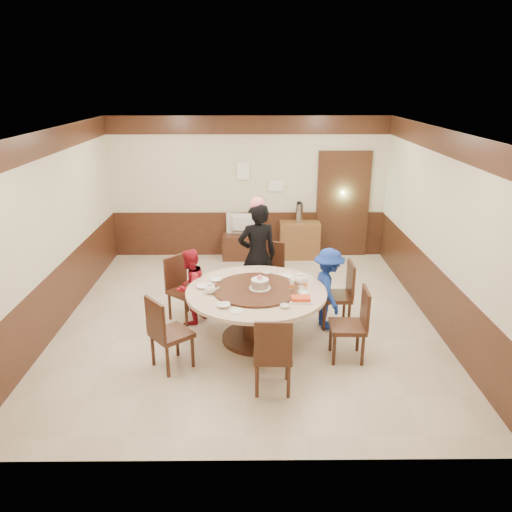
{
  "coord_description": "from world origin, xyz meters",
  "views": [
    {
      "loc": [
        0.06,
        -6.85,
        3.43
      ],
      "look_at": [
        0.12,
        -0.24,
        1.1
      ],
      "focal_mm": 35.0,
      "sensor_mm": 36.0,
      "label": 1
    }
  ],
  "objects_px": {
    "person_standing": "(257,256)",
    "birthday_cake": "(260,284)",
    "person_blue": "(328,289)",
    "person_red": "(190,287)",
    "tv_stand": "(244,246)",
    "television": "(244,225)",
    "thermos": "(299,213)",
    "side_cabinet": "(299,240)",
    "banquet_table": "(256,305)",
    "shrimp_platter": "(301,299)"
  },
  "relations": [
    {
      "from": "television",
      "to": "thermos",
      "type": "relative_size",
      "value": 1.93
    },
    {
      "from": "banquet_table",
      "to": "shrimp_platter",
      "type": "height_order",
      "value": "shrimp_platter"
    },
    {
      "from": "person_standing",
      "to": "tv_stand",
      "type": "relative_size",
      "value": 1.99
    },
    {
      "from": "person_standing",
      "to": "birthday_cake",
      "type": "distance_m",
      "value": 1.13
    },
    {
      "from": "birthday_cake",
      "to": "person_blue",
      "type": "bearing_deg",
      "value": 21.12
    },
    {
      "from": "banquet_table",
      "to": "person_red",
      "type": "bearing_deg",
      "value": 150.03
    },
    {
      "from": "person_standing",
      "to": "television",
      "type": "relative_size",
      "value": 2.31
    },
    {
      "from": "person_standing",
      "to": "television",
      "type": "distance_m",
      "value": 2.29
    },
    {
      "from": "person_standing",
      "to": "tv_stand",
      "type": "xyz_separation_m",
      "value": [
        -0.25,
        2.27,
        -0.6
      ]
    },
    {
      "from": "banquet_table",
      "to": "side_cabinet",
      "type": "distance_m",
      "value": 3.54
    },
    {
      "from": "television",
      "to": "thermos",
      "type": "distance_m",
      "value": 1.13
    },
    {
      "from": "banquet_table",
      "to": "birthday_cake",
      "type": "distance_m",
      "value": 0.32
    },
    {
      "from": "television",
      "to": "side_cabinet",
      "type": "xyz_separation_m",
      "value": [
        1.13,
        0.03,
        -0.34
      ]
    },
    {
      "from": "birthday_cake",
      "to": "shrimp_platter",
      "type": "bearing_deg",
      "value": -34.5
    },
    {
      "from": "person_blue",
      "to": "birthday_cake",
      "type": "height_order",
      "value": "person_blue"
    },
    {
      "from": "person_red",
      "to": "birthday_cake",
      "type": "relative_size",
      "value": 3.91
    },
    {
      "from": "banquet_table",
      "to": "thermos",
      "type": "xyz_separation_m",
      "value": [
        0.89,
        3.42,
        0.41
      ]
    },
    {
      "from": "person_red",
      "to": "thermos",
      "type": "bearing_deg",
      "value": 177.65
    },
    {
      "from": "banquet_table",
      "to": "person_red",
      "type": "distance_m",
      "value": 1.12
    },
    {
      "from": "television",
      "to": "side_cabinet",
      "type": "relative_size",
      "value": 0.92
    },
    {
      "from": "person_red",
      "to": "shrimp_platter",
      "type": "distance_m",
      "value": 1.8
    },
    {
      "from": "television",
      "to": "thermos",
      "type": "bearing_deg",
      "value": -168.37
    },
    {
      "from": "shrimp_platter",
      "to": "television",
      "type": "bearing_deg",
      "value": 101.87
    },
    {
      "from": "person_blue",
      "to": "side_cabinet",
      "type": "xyz_separation_m",
      "value": [
        -0.13,
        3.04,
        -0.23
      ]
    },
    {
      "from": "person_standing",
      "to": "shrimp_platter",
      "type": "relative_size",
      "value": 5.65
    },
    {
      "from": "thermos",
      "to": "television",
      "type": "bearing_deg",
      "value": -178.45
    },
    {
      "from": "person_red",
      "to": "tv_stand",
      "type": "relative_size",
      "value": 1.34
    },
    {
      "from": "person_blue",
      "to": "person_red",
      "type": "bearing_deg",
      "value": 78.37
    },
    {
      "from": "shrimp_platter",
      "to": "thermos",
      "type": "xyz_separation_m",
      "value": [
        0.32,
        3.79,
        0.16
      ]
    },
    {
      "from": "birthday_cake",
      "to": "shrimp_platter",
      "type": "relative_size",
      "value": 0.97
    },
    {
      "from": "person_standing",
      "to": "birthday_cake",
      "type": "relative_size",
      "value": 5.8
    },
    {
      "from": "banquet_table",
      "to": "side_cabinet",
      "type": "relative_size",
      "value": 2.39
    },
    {
      "from": "side_cabinet",
      "to": "person_standing",
      "type": "bearing_deg",
      "value": -110.97
    },
    {
      "from": "tv_stand",
      "to": "thermos",
      "type": "xyz_separation_m",
      "value": [
        1.11,
        0.03,
        0.69
      ]
    },
    {
      "from": "person_standing",
      "to": "person_red",
      "type": "bearing_deg",
      "value": 16.53
    },
    {
      "from": "banquet_table",
      "to": "side_cabinet",
      "type": "bearing_deg",
      "value": 75.12
    },
    {
      "from": "shrimp_platter",
      "to": "person_blue",
      "type": "bearing_deg",
      "value": 57.68
    },
    {
      "from": "shrimp_platter",
      "to": "thermos",
      "type": "bearing_deg",
      "value": 85.2
    },
    {
      "from": "television",
      "to": "thermos",
      "type": "xyz_separation_m",
      "value": [
        1.11,
        0.03,
        0.23
      ]
    },
    {
      "from": "person_blue",
      "to": "thermos",
      "type": "bearing_deg",
      "value": -3.62
    },
    {
      "from": "television",
      "to": "thermos",
      "type": "height_order",
      "value": "thermos"
    },
    {
      "from": "person_red",
      "to": "television",
      "type": "height_order",
      "value": "person_red"
    },
    {
      "from": "shrimp_platter",
      "to": "side_cabinet",
      "type": "xyz_separation_m",
      "value": [
        0.34,
        3.79,
        -0.4
      ]
    },
    {
      "from": "tv_stand",
      "to": "television",
      "type": "xyz_separation_m",
      "value": [
        0.0,
        0.0,
        0.46
      ]
    },
    {
      "from": "banquet_table",
      "to": "person_blue",
      "type": "height_order",
      "value": "person_blue"
    },
    {
      "from": "person_red",
      "to": "person_standing",
      "type": "bearing_deg",
      "value": 150.16
    },
    {
      "from": "shrimp_platter",
      "to": "tv_stand",
      "type": "bearing_deg",
      "value": 101.87
    },
    {
      "from": "shrimp_platter",
      "to": "television",
      "type": "xyz_separation_m",
      "value": [
        -0.79,
        3.76,
        -0.07
      ]
    },
    {
      "from": "person_standing",
      "to": "tv_stand",
      "type": "distance_m",
      "value": 2.36
    },
    {
      "from": "person_red",
      "to": "thermos",
      "type": "distance_m",
      "value": 3.43
    }
  ]
}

